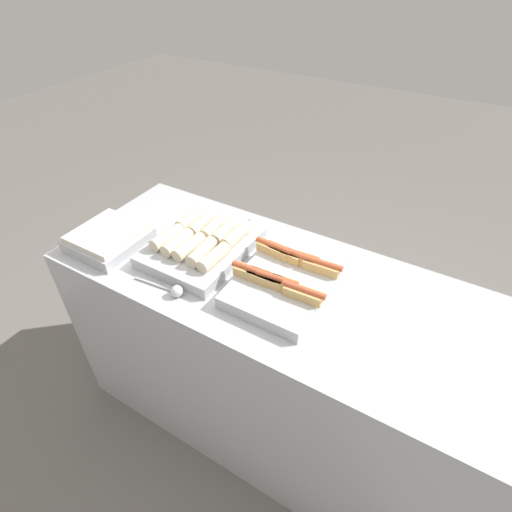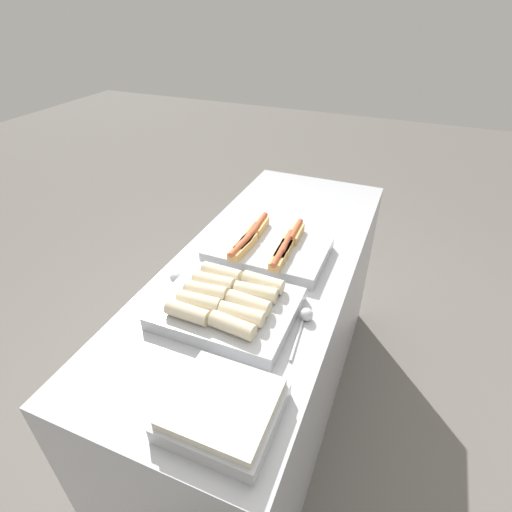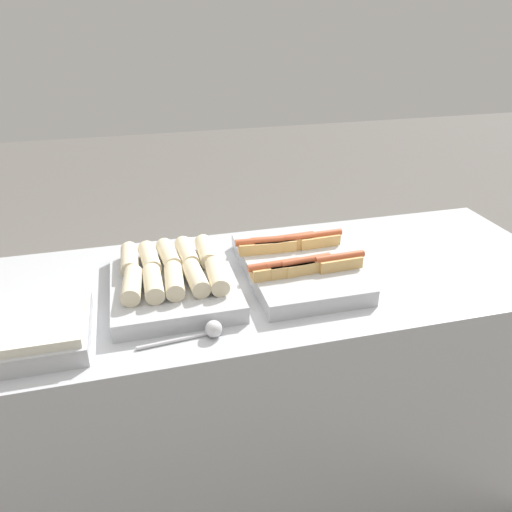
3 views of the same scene
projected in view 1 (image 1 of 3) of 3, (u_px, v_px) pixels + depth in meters
name	position (u px, v px, depth m)	size (l,w,h in m)	color
ground_plane	(272.00, 414.00, 2.10)	(12.00, 12.00, 0.00)	slate
counter	(275.00, 359.00, 1.80)	(1.80, 0.71, 0.95)	#B7BABF
tray_hotdogs	(287.00, 277.00, 1.47)	(0.36, 0.47, 0.10)	#B7BABF
tray_wraps	(202.00, 243.00, 1.62)	(0.35, 0.45, 0.10)	#B7BABF
tray_side_front	(109.00, 238.00, 1.65)	(0.27, 0.28, 0.07)	#B7BABF
serving_spoon_near	(173.00, 290.00, 1.44)	(0.22, 0.04, 0.04)	silver
serving_spoon_far	(249.00, 222.00, 1.78)	(0.23, 0.04, 0.04)	silver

